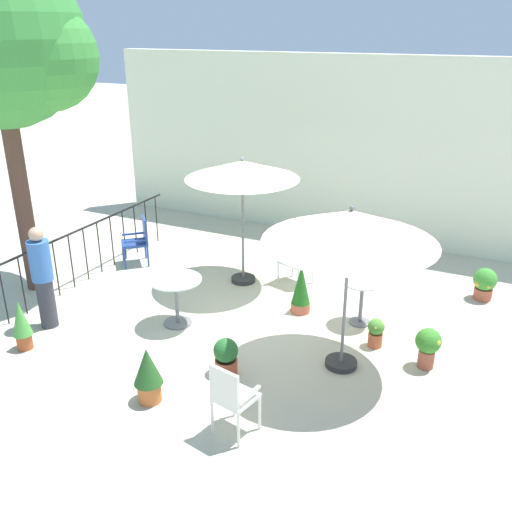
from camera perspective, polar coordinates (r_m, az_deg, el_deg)
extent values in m
plane|color=beige|center=(8.95, -1.22, -6.71)|extent=(60.00, 60.00, 0.00)
cube|color=#E7E9C9|center=(12.29, 8.48, 10.78)|extent=(10.77, 0.30, 3.83)
cube|color=black|center=(10.33, -17.92, 2.38)|extent=(0.03, 5.17, 0.03)
cylinder|color=black|center=(9.49, -24.29, -3.66)|extent=(0.02, 0.02, 1.00)
cylinder|color=black|center=(9.70, -22.68, -2.83)|extent=(0.02, 0.02, 1.00)
cylinder|color=black|center=(9.92, -21.14, -2.03)|extent=(0.02, 0.02, 1.00)
cylinder|color=black|center=(10.15, -19.67, -1.27)|extent=(0.02, 0.02, 1.00)
cylinder|color=black|center=(10.39, -18.27, -0.54)|extent=(0.02, 0.02, 1.00)
cylinder|color=black|center=(10.63, -16.94, 0.16)|extent=(0.02, 0.02, 1.00)
cylinder|color=black|center=(10.88, -15.66, 0.83)|extent=(0.02, 0.02, 1.00)
cylinder|color=black|center=(11.14, -14.44, 1.47)|extent=(0.02, 0.02, 1.00)
cylinder|color=black|center=(11.40, -13.28, 2.07)|extent=(0.02, 0.02, 1.00)
cylinder|color=black|center=(11.67, -12.17, 2.65)|extent=(0.02, 0.02, 1.00)
cylinder|color=black|center=(11.95, -11.11, 3.20)|extent=(0.02, 0.02, 1.00)
cylinder|color=black|center=(12.23, -10.10, 3.73)|extent=(0.02, 0.02, 1.00)
cylinder|color=brown|center=(10.27, -22.70, 5.20)|extent=(0.29, 0.29, 3.22)
sphere|color=#3D8F39|center=(9.60, -20.70, 18.40)|extent=(1.63, 1.63, 1.63)
cylinder|color=#2D2D2D|center=(10.28, -1.30, -2.37)|extent=(0.44, 0.44, 0.08)
cylinder|color=slate|center=(9.88, -1.35, 3.33)|extent=(0.04, 0.04, 2.24)
cone|color=beige|center=(9.60, -1.41, 8.79)|extent=(1.97, 1.97, 0.31)
sphere|color=slate|center=(9.56, -1.42, 9.86)|extent=(0.06, 0.06, 0.06)
cylinder|color=#2D2D2D|center=(7.96, 8.64, -10.71)|extent=(0.44, 0.44, 0.08)
cylinder|color=slate|center=(7.42, 9.12, -3.68)|extent=(0.04, 0.04, 2.25)
cone|color=beige|center=(7.07, 9.58, 3.03)|extent=(2.23, 2.23, 0.41)
sphere|color=slate|center=(7.00, 9.70, 4.85)|extent=(0.06, 0.06, 0.06)
cylinder|color=white|center=(8.64, -8.21, -2.41)|extent=(0.81, 0.81, 0.02)
cylinder|color=slate|center=(8.80, -8.07, -4.69)|extent=(0.06, 0.06, 0.75)
cylinder|color=slate|center=(8.97, -7.95, -6.73)|extent=(0.44, 0.44, 0.03)
cylinder|color=white|center=(8.74, 10.82, -2.65)|extent=(0.61, 0.61, 0.02)
cylinder|color=slate|center=(8.90, 10.65, -4.75)|extent=(0.06, 0.06, 0.70)
cylinder|color=slate|center=(9.05, 10.50, -6.63)|extent=(0.33, 0.33, 0.03)
cube|color=#264292|center=(11.13, -12.27, 1.28)|extent=(0.66, 0.66, 0.04)
cube|color=#264292|center=(11.06, -11.26, 2.69)|extent=(0.33, 0.35, 0.49)
cube|color=#264292|center=(11.29, -12.43, 2.22)|extent=(0.34, 0.32, 0.03)
cube|color=#264292|center=(10.90, -12.21, 1.49)|extent=(0.34, 0.32, 0.03)
cylinder|color=#264292|center=(11.40, -13.38, 0.47)|extent=(0.04, 0.04, 0.41)
cylinder|color=#264292|center=(11.01, -13.20, -0.32)|extent=(0.04, 0.04, 0.41)
cylinder|color=#264292|center=(11.43, -11.19, 0.72)|extent=(0.04, 0.04, 0.41)
cylinder|color=#264292|center=(11.04, -10.93, -0.06)|extent=(0.04, 0.04, 0.41)
cube|color=white|center=(10.07, 4.06, -0.59)|extent=(0.60, 0.58, 0.04)
cube|color=white|center=(10.12, 3.09, 0.91)|extent=(0.16, 0.43, 0.40)
cube|color=white|center=(9.87, 3.34, -0.30)|extent=(0.44, 0.16, 0.03)
cube|color=white|center=(10.18, 4.80, 0.37)|extent=(0.44, 0.16, 0.03)
cylinder|color=white|center=(9.88, 4.32, -2.48)|extent=(0.04, 0.04, 0.40)
cylinder|color=white|center=(10.19, 5.77, -1.73)|extent=(0.04, 0.04, 0.40)
cylinder|color=white|center=(10.14, 2.28, -1.75)|extent=(0.04, 0.04, 0.40)
cylinder|color=white|center=(10.44, 3.76, -1.04)|extent=(0.04, 0.04, 0.40)
cube|color=silver|center=(6.52, -2.08, -14.14)|extent=(0.50, 0.50, 0.04)
cube|color=silver|center=(6.26, -3.26, -13.19)|extent=(0.40, 0.12, 0.44)
cube|color=silver|center=(6.35, -0.73, -13.92)|extent=(0.12, 0.38, 0.03)
cube|color=silver|center=(6.55, -3.41, -12.67)|extent=(0.12, 0.38, 0.03)
cylinder|color=silver|center=(6.69, 0.37, -15.68)|extent=(0.04, 0.04, 0.46)
cylinder|color=silver|center=(6.89, -2.27, -14.45)|extent=(0.04, 0.04, 0.46)
cylinder|color=silver|center=(6.46, -1.81, -17.34)|extent=(0.04, 0.04, 0.46)
cylinder|color=silver|center=(6.66, -4.48, -15.99)|extent=(0.04, 0.04, 0.46)
cylinder|color=#9D503A|center=(8.14, 16.91, -9.96)|extent=(0.22, 0.22, 0.26)
cylinder|color=#382819|center=(8.07, 17.01, -9.23)|extent=(0.20, 0.20, 0.02)
sphere|color=#378128|center=(7.99, 17.14, -8.26)|extent=(0.35, 0.35, 0.35)
sphere|color=gold|center=(8.06, 17.31, -7.35)|extent=(0.08, 0.08, 0.08)
sphere|color=gold|center=(8.07, 17.57, -8.16)|extent=(0.07, 0.07, 0.07)
sphere|color=gold|center=(7.91, 17.96, -8.38)|extent=(0.09, 0.09, 0.09)
cylinder|color=#BD6432|center=(7.30, -10.79, -13.39)|extent=(0.30, 0.30, 0.26)
cylinder|color=#382819|center=(7.23, -10.86, -12.61)|extent=(0.26, 0.26, 0.02)
cone|color=#265722|center=(7.09, -11.01, -10.93)|extent=(0.36, 0.36, 0.49)
cylinder|color=#B65640|center=(9.23, 4.54, -5.21)|extent=(0.32, 0.32, 0.16)
cylinder|color=#382819|center=(9.20, 4.55, -4.82)|extent=(0.28, 0.28, 0.02)
cone|color=#1F631C|center=(9.05, 4.62, -2.85)|extent=(0.30, 0.30, 0.68)
cylinder|color=#B2553B|center=(10.37, 22.08, -3.56)|extent=(0.30, 0.30, 0.20)
cylinder|color=#382819|center=(10.33, 22.15, -3.10)|extent=(0.26, 0.26, 0.02)
sphere|color=#3B8C30|center=(10.26, 22.29, -2.21)|extent=(0.39, 0.39, 0.39)
sphere|color=gold|center=(10.17, 21.62, -2.65)|extent=(0.10, 0.10, 0.10)
sphere|color=gold|center=(10.24, 22.99, -2.23)|extent=(0.09, 0.09, 0.09)
sphere|color=gold|center=(10.15, 22.58, -2.86)|extent=(0.08, 0.08, 0.08)
sphere|color=gold|center=(10.27, 21.58, -2.00)|extent=(0.11, 0.11, 0.11)
cylinder|color=#AA4930|center=(7.70, -3.06, -11.12)|extent=(0.30, 0.30, 0.21)
cylinder|color=#382819|center=(7.65, -3.07, -10.53)|extent=(0.27, 0.27, 0.02)
sphere|color=#255F29|center=(7.57, -3.09, -9.57)|extent=(0.34, 0.34, 0.34)
cylinder|color=#B75635|center=(8.45, 12.02, -8.30)|extent=(0.21, 0.21, 0.22)
cylinder|color=#382819|center=(8.40, 12.08, -7.72)|extent=(0.18, 0.18, 0.02)
sphere|color=#4B8A33|center=(8.34, 12.14, -7.05)|extent=(0.24, 0.24, 0.24)
sphere|color=gold|center=(8.32, 12.50, -7.41)|extent=(0.06, 0.06, 0.06)
sphere|color=gold|center=(8.24, 12.08, -7.17)|extent=(0.05, 0.05, 0.05)
sphere|color=gold|center=(8.31, 12.71, -6.78)|extent=(0.07, 0.07, 0.07)
cylinder|color=#A34C29|center=(8.87, -22.49, -8.02)|extent=(0.22, 0.22, 0.23)
cylinder|color=#382819|center=(8.82, -22.60, -7.42)|extent=(0.19, 0.19, 0.02)
cone|color=#489A3D|center=(8.69, -22.86, -5.85)|extent=(0.28, 0.28, 0.53)
cylinder|color=#33333D|center=(9.24, -20.51, -4.49)|extent=(0.26, 0.26, 0.79)
cylinder|color=#376AB9|center=(8.95, -21.12, -0.44)|extent=(0.45, 0.45, 0.63)
sphere|color=tan|center=(8.81, -21.50, 2.08)|extent=(0.21, 0.21, 0.21)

